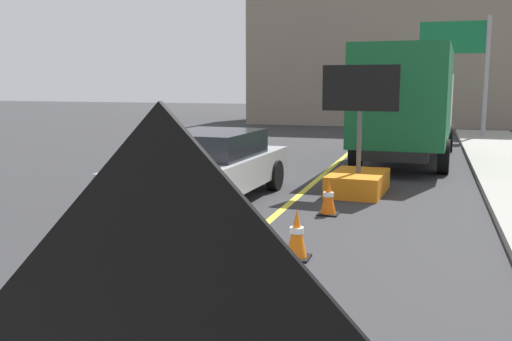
{
  "coord_description": "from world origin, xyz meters",
  "views": [
    {
      "loc": [
        2.58,
        1.57,
        2.37
      ],
      "look_at": [
        0.86,
        7.23,
        1.45
      ],
      "focal_mm": 40.43,
      "sensor_mm": 36.0,
      "label": 1
    }
  ],
  "objects_px": {
    "arrow_board_trailer": "(358,171)",
    "box_truck": "(408,101)",
    "traffic_cone_mid_lane": "(283,298)",
    "traffic_cone_curbside": "(328,197)",
    "highway_guide_sign": "(467,55)",
    "pickup_car": "(208,167)",
    "traffic_cone_far_lane": "(297,234)"
  },
  "relations": [
    {
      "from": "pickup_car",
      "to": "traffic_cone_far_lane",
      "type": "relative_size",
      "value": 7.22
    },
    {
      "from": "arrow_board_trailer",
      "to": "box_truck",
      "type": "distance_m",
      "value": 5.65
    },
    {
      "from": "box_truck",
      "to": "traffic_cone_curbside",
      "type": "relative_size",
      "value": 12.17
    },
    {
      "from": "pickup_car",
      "to": "arrow_board_trailer",
      "type": "bearing_deg",
      "value": 31.73
    },
    {
      "from": "highway_guide_sign",
      "to": "traffic_cone_curbside",
      "type": "height_order",
      "value": "highway_guide_sign"
    },
    {
      "from": "box_truck",
      "to": "traffic_cone_far_lane",
      "type": "distance_m",
      "value": 10.44
    },
    {
      "from": "traffic_cone_mid_lane",
      "to": "traffic_cone_curbside",
      "type": "xyz_separation_m",
      "value": [
        -0.41,
        4.88,
        0.02
      ]
    },
    {
      "from": "traffic_cone_curbside",
      "to": "traffic_cone_far_lane",
      "type": "bearing_deg",
      "value": -89.22
    },
    {
      "from": "arrow_board_trailer",
      "to": "traffic_cone_far_lane",
      "type": "xyz_separation_m",
      "value": [
        -0.22,
        -4.85,
        -0.14
      ]
    },
    {
      "from": "box_truck",
      "to": "traffic_cone_mid_lane",
      "type": "distance_m",
      "value": 12.59
    },
    {
      "from": "arrow_board_trailer",
      "to": "traffic_cone_curbside",
      "type": "distance_m",
      "value": 2.19
    },
    {
      "from": "box_truck",
      "to": "traffic_cone_far_lane",
      "type": "xyz_separation_m",
      "value": [
        -0.98,
        -10.29,
        -1.46
      ]
    },
    {
      "from": "arrow_board_trailer",
      "to": "box_truck",
      "type": "xyz_separation_m",
      "value": [
        0.75,
        5.44,
        1.31
      ]
    },
    {
      "from": "arrow_board_trailer",
      "to": "traffic_cone_mid_lane",
      "type": "bearing_deg",
      "value": -88.83
    },
    {
      "from": "arrow_board_trailer",
      "to": "highway_guide_sign",
      "type": "distance_m",
      "value": 13.97
    },
    {
      "from": "traffic_cone_mid_lane",
      "to": "traffic_cone_far_lane",
      "type": "bearing_deg",
      "value": 99.54
    },
    {
      "from": "arrow_board_trailer",
      "to": "traffic_cone_curbside",
      "type": "relative_size",
      "value": 4.15
    },
    {
      "from": "arrow_board_trailer",
      "to": "traffic_cone_far_lane",
      "type": "height_order",
      "value": "arrow_board_trailer"
    },
    {
      "from": "pickup_car",
      "to": "traffic_cone_curbside",
      "type": "bearing_deg",
      "value": -10.72
    },
    {
      "from": "arrow_board_trailer",
      "to": "traffic_cone_far_lane",
      "type": "relative_size",
      "value": 3.91
    },
    {
      "from": "box_truck",
      "to": "traffic_cone_curbside",
      "type": "bearing_deg",
      "value": -97.61
    },
    {
      "from": "pickup_car",
      "to": "traffic_cone_mid_lane",
      "type": "distance_m",
      "value": 6.09
    },
    {
      "from": "box_truck",
      "to": "highway_guide_sign",
      "type": "bearing_deg",
      "value": 76.02
    },
    {
      "from": "pickup_car",
      "to": "traffic_cone_mid_lane",
      "type": "height_order",
      "value": "pickup_car"
    },
    {
      "from": "pickup_car",
      "to": "traffic_cone_curbside",
      "type": "height_order",
      "value": "pickup_car"
    },
    {
      "from": "traffic_cone_far_lane",
      "to": "pickup_car",
      "type": "bearing_deg",
      "value": 128.58
    },
    {
      "from": "pickup_car",
      "to": "highway_guide_sign",
      "type": "relative_size",
      "value": 1.0
    },
    {
      "from": "highway_guide_sign",
      "to": "traffic_cone_mid_lane",
      "type": "distance_m",
      "value": 20.83
    },
    {
      "from": "highway_guide_sign",
      "to": "traffic_cone_curbside",
      "type": "xyz_separation_m",
      "value": [
        -2.99,
        -15.55,
        -3.1
      ]
    },
    {
      "from": "box_truck",
      "to": "highway_guide_sign",
      "type": "xyz_separation_m",
      "value": [
        1.98,
        7.94,
        1.63
      ]
    },
    {
      "from": "arrow_board_trailer",
      "to": "traffic_cone_far_lane",
      "type": "bearing_deg",
      "value": -92.65
    },
    {
      "from": "pickup_car",
      "to": "traffic_cone_mid_lane",
      "type": "bearing_deg",
      "value": -61.65
    }
  ]
}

